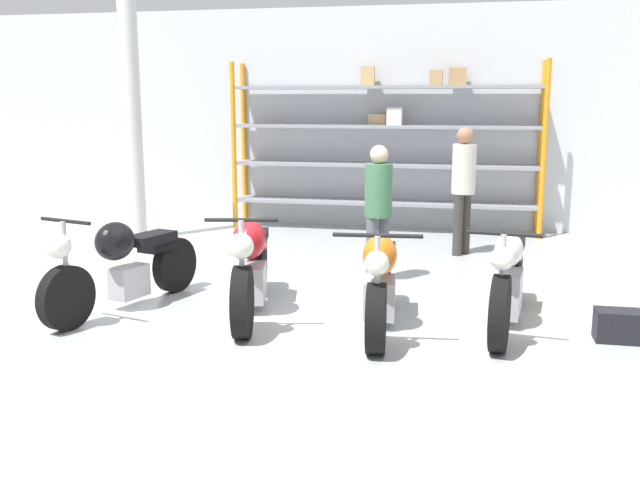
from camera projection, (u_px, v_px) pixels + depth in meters
name	position (u px, v px, depth m)	size (l,w,h in m)	color
ground_plane	(312.00, 317.00, 7.00)	(30.00, 30.00, 0.00)	#B2B7B7
back_wall	(380.00, 119.00, 11.79)	(30.00, 0.08, 3.60)	silver
shelving_rack	(386.00, 141.00, 11.48)	(4.99, 0.63, 2.71)	orange
support_pillar	(132.00, 121.00, 10.63)	(0.28, 0.28, 3.60)	silver
motorcycle_black	(123.00, 263.00, 7.18)	(0.87, 2.10, 1.04)	black
motorcycle_red	(251.00, 267.00, 7.05)	(0.75, 2.18, 1.08)	black
motorcycle_orange	(380.00, 283.00, 6.62)	(0.75, 2.03, 1.02)	black
motorcycle_white	(508.00, 280.00, 6.67)	(0.62, 2.17, 1.02)	black
person_browsing	(463.00, 180.00, 9.68)	(0.45, 0.45, 1.75)	#38332D
person_near_rack	(378.00, 203.00, 8.22)	(0.45, 0.45, 1.60)	#595960
toolbox	(621.00, 326.00, 6.29)	(0.44, 0.26, 0.28)	black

